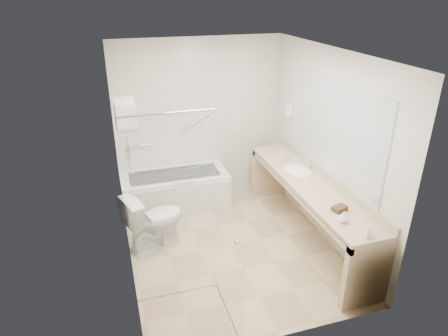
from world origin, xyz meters
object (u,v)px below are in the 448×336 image
object	(u,v)px
vanity_counter	(309,197)
water_bottle_left	(294,160)
bathtub	(175,190)
toilet	(154,220)
amenity_basket	(339,208)

from	to	relation	value
vanity_counter	water_bottle_left	distance (m)	0.64
bathtub	vanity_counter	distance (m)	2.09
toilet	amenity_basket	xyz separation A→B (m)	(1.95, -1.16, 0.49)
amenity_basket	bathtub	bearing A→B (deg)	125.44
bathtub	vanity_counter	bearing A→B (deg)	-42.35
toilet	water_bottle_left	world-z (taller)	water_bottle_left
water_bottle_left	amenity_basket	bearing A→B (deg)	-93.11
bathtub	toilet	size ratio (longest dim) A/B	2.02
vanity_counter	amenity_basket	size ratio (longest dim) A/B	16.42
toilet	water_bottle_left	xyz separation A→B (m)	(2.02, 0.12, 0.54)
bathtub	toilet	world-z (taller)	toilet
toilet	water_bottle_left	bearing A→B (deg)	-107.05
bathtub	amenity_basket	world-z (taller)	amenity_basket
toilet	water_bottle_left	size ratio (longest dim) A/B	4.48
water_bottle_left	vanity_counter	bearing A→B (deg)	-94.64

